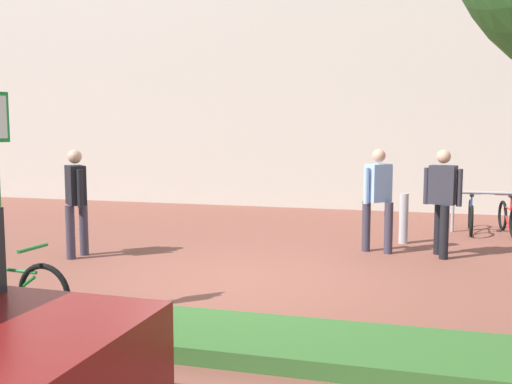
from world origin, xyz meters
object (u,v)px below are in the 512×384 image
Objects in this scene: person_shirt_blue at (378,194)px; person_suited_dark at (442,196)px; person_suited_navy at (76,196)px; bike_rack_cluster at (508,216)px; bike_at_sign at (6,288)px; bollard_steel at (404,218)px.

person_suited_dark is (1.01, -0.06, 0.00)m from person_shirt_blue.
person_suited_navy and person_suited_dark have the same top height.
person_shirt_blue is (-2.35, -2.39, 0.63)m from bike_rack_cluster.
person_suited_navy and person_shirt_blue have the same top height.
bike_at_sign is 0.98× the size of person_shirt_blue.
bike_rack_cluster is 3.41m from person_shirt_blue.
person_shirt_blue is at bearing 51.47° from bike_at_sign.
bollard_steel is at bearing -142.73° from bike_rack_cluster.
person_shirt_blue is 1.01m from person_suited_dark.
bike_rack_cluster is 1.23× the size of person_suited_navy.
bike_at_sign is 3.14m from person_suited_navy.
person_suited_navy is at bearing -153.13° from bollard_steel.
bike_rack_cluster is at bearing 45.43° from person_shirt_blue.
person_suited_navy is (-5.01, -2.54, 0.53)m from bollard_steel.
bollard_steel reaches higher than bike_at_sign.
bollard_steel is at bearing 53.55° from bike_at_sign.
bike_at_sign is at bearing -128.53° from person_shirt_blue.
bike_rack_cluster is 8.06m from person_suited_navy.
person_suited_navy is at bearing -164.35° from person_suited_dark.
person_shirt_blue is (3.62, 4.55, 0.63)m from bike_at_sign.
bollard_steel is at bearing 122.02° from person_suited_dark.
person_shirt_blue reaches higher than bike_at_sign.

